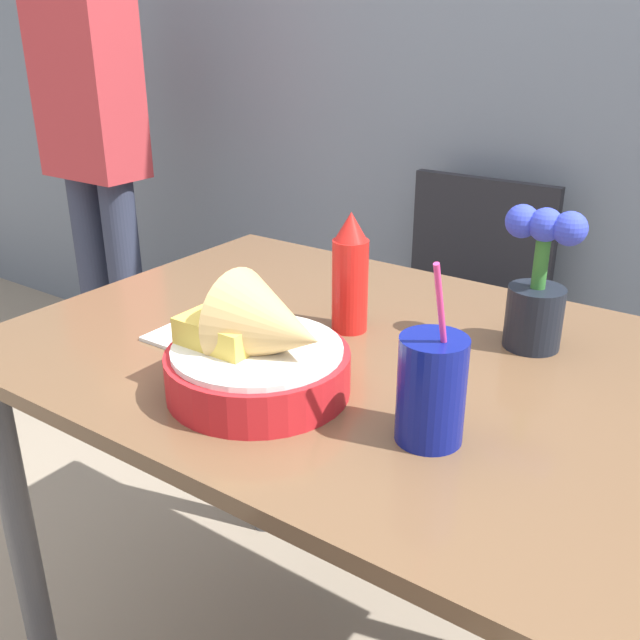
{
  "coord_description": "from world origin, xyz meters",
  "views": [
    {
      "loc": [
        0.53,
        -0.83,
        1.23
      ],
      "look_at": [
        -0.01,
        -0.06,
        0.83
      ],
      "focal_mm": 40.0,
      "sensor_mm": 36.0,
      "label": 1
    }
  ],
  "objects_px": {
    "ketchup_bottle": "(350,275)",
    "person_standing": "(92,131)",
    "food_basket": "(262,353)",
    "chair_far_window": "(462,309)",
    "flower_vase": "(538,286)",
    "drink_cup": "(431,393)"
  },
  "relations": [
    {
      "from": "ketchup_bottle",
      "to": "drink_cup",
      "type": "height_order",
      "value": "drink_cup"
    },
    {
      "from": "food_basket",
      "to": "drink_cup",
      "type": "distance_m",
      "value": 0.23
    },
    {
      "from": "person_standing",
      "to": "ketchup_bottle",
      "type": "bearing_deg",
      "value": -23.06
    },
    {
      "from": "chair_far_window",
      "to": "drink_cup",
      "type": "relative_size",
      "value": 3.63
    },
    {
      "from": "drink_cup",
      "to": "person_standing",
      "type": "xyz_separation_m",
      "value": [
        -1.56,
        0.78,
        0.08
      ]
    },
    {
      "from": "drink_cup",
      "to": "flower_vase",
      "type": "height_order",
      "value": "drink_cup"
    },
    {
      "from": "chair_far_window",
      "to": "flower_vase",
      "type": "distance_m",
      "value": 0.87
    },
    {
      "from": "food_basket",
      "to": "flower_vase",
      "type": "relative_size",
      "value": 1.14
    },
    {
      "from": "food_basket",
      "to": "person_standing",
      "type": "relative_size",
      "value": 0.16
    },
    {
      "from": "food_basket",
      "to": "flower_vase",
      "type": "height_order",
      "value": "flower_vase"
    },
    {
      "from": "chair_far_window",
      "to": "ketchup_bottle",
      "type": "height_order",
      "value": "ketchup_bottle"
    },
    {
      "from": "ketchup_bottle",
      "to": "person_standing",
      "type": "height_order",
      "value": "person_standing"
    },
    {
      "from": "drink_cup",
      "to": "flower_vase",
      "type": "relative_size",
      "value": 1.08
    },
    {
      "from": "ketchup_bottle",
      "to": "drink_cup",
      "type": "relative_size",
      "value": 0.83
    },
    {
      "from": "chair_far_window",
      "to": "person_standing",
      "type": "xyz_separation_m",
      "value": [
        -1.17,
        -0.23,
        0.4
      ]
    },
    {
      "from": "food_basket",
      "to": "drink_cup",
      "type": "bearing_deg",
      "value": 6.68
    },
    {
      "from": "chair_far_window",
      "to": "flower_vase",
      "type": "xyz_separation_m",
      "value": [
        0.41,
        -0.69,
        0.36
      ]
    },
    {
      "from": "chair_far_window",
      "to": "flower_vase",
      "type": "height_order",
      "value": "flower_vase"
    },
    {
      "from": "chair_far_window",
      "to": "food_basket",
      "type": "bearing_deg",
      "value": -80.87
    },
    {
      "from": "chair_far_window",
      "to": "ketchup_bottle",
      "type": "xyz_separation_m",
      "value": [
        0.15,
        -0.79,
        0.35
      ]
    },
    {
      "from": "food_basket",
      "to": "drink_cup",
      "type": "xyz_separation_m",
      "value": [
        0.23,
        0.03,
        0.0
      ]
    },
    {
      "from": "person_standing",
      "to": "drink_cup",
      "type": "bearing_deg",
      "value": -26.35
    }
  ]
}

